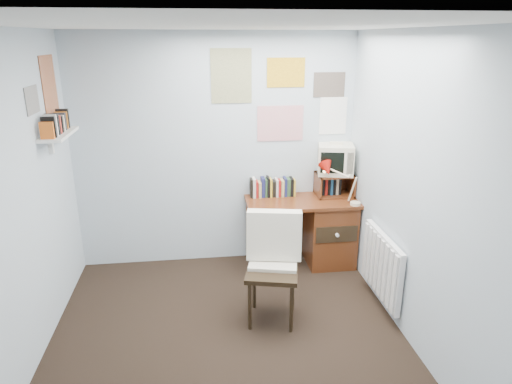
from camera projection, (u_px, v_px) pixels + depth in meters
ground at (231, 355)px, 3.67m from camera, size 3.50×3.50×0.00m
back_wall at (216, 153)px, 4.91m from camera, size 3.00×0.02×2.50m
left_wall at (6, 221)px, 3.08m from camera, size 0.02×3.50×2.50m
right_wall at (425, 201)px, 3.45m from camera, size 0.02×3.50×2.50m
ceiling at (223, 25)px, 2.86m from camera, size 3.00×3.50×0.02m
desk at (325, 229)px, 5.07m from camera, size 1.20×0.55×0.76m
desk_chair at (272, 272)px, 3.99m from camera, size 0.58×0.57×0.95m
desk_lamp at (357, 187)px, 4.72m from camera, size 0.33×0.30×0.40m
tv_riser at (334, 185)px, 5.03m from camera, size 0.40×0.30×0.25m
crt_tv at (335, 158)px, 4.96m from camera, size 0.44×0.42×0.35m
book_row at (277, 186)px, 5.03m from camera, size 0.60×0.14×0.22m
radiator at (382, 265)px, 4.23m from camera, size 0.09×0.80×0.60m
wall_shelf at (59, 134)px, 4.01m from camera, size 0.20×0.62×0.24m
posters_back at (281, 95)px, 4.79m from camera, size 1.20×0.01×0.90m
posters_left at (41, 90)px, 3.87m from camera, size 0.01×0.70×0.60m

